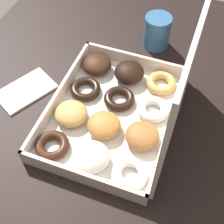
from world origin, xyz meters
TOP-DOWN VIEW (x-y plane):
  - dining_table at (0.00, 0.00)m, footprint 1.28×0.83m
  - donut_box at (-0.06, 0.09)m, footprint 0.38×0.30m
  - coffee_mug at (-0.35, 0.09)m, footprint 0.08×0.08m
  - paper_napkin at (-0.05, -0.18)m, footprint 0.17×0.15m

SIDE VIEW (x-z plane):
  - dining_table at x=0.00m, z-range 0.28..1.05m
  - paper_napkin at x=-0.05m, z-range 0.77..0.77m
  - coffee_mug at x=-0.35m, z-range 0.77..0.86m
  - donut_box at x=-0.06m, z-range 0.65..0.99m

